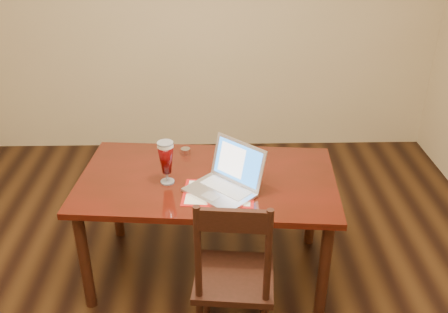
{
  "coord_description": "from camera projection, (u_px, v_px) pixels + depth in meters",
  "views": [
    {
      "loc": [
        0.22,
        -1.89,
        2.22
      ],
      "look_at": [
        0.28,
        0.66,
        0.85
      ],
      "focal_mm": 40.0,
      "sensor_mm": 36.0,
      "label": 1
    }
  ],
  "objects": [
    {
      "name": "dining_table",
      "position": [
        207.0,
        189.0,
        2.99
      ],
      "size": [
        1.59,
        0.98,
        0.97
      ],
      "rotation": [
        0.0,
        0.0,
        -0.09
      ],
      "color": "#480F09",
      "rests_on": "ground"
    },
    {
      "name": "dining_chair",
      "position": [
        234.0,
        277.0,
        2.57
      ],
      "size": [
        0.45,
        0.43,
        0.97
      ],
      "rotation": [
        0.0,
        0.0,
        -0.1
      ],
      "color": "black",
      "rests_on": "ground"
    },
    {
      "name": "room_shell",
      "position": [
        153.0,
        27.0,
        1.88
      ],
      "size": [
        4.51,
        5.01,
        2.71
      ],
      "color": "#CCB388",
      "rests_on": "ground"
    }
  ]
}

